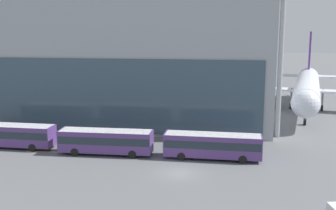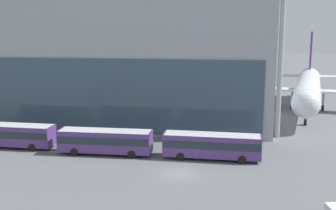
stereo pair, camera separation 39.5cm
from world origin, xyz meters
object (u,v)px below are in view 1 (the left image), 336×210
(airliner_at_gate_far, at_px, (307,87))
(shuttle_bus_0, at_px, (11,134))
(airliner_at_gate_near, at_px, (72,81))
(floodlight_mast, at_px, (282,37))
(shuttle_bus_2, at_px, (213,144))
(shuttle_bus_1, at_px, (106,140))

(airliner_at_gate_far, bearing_deg, shuttle_bus_0, -43.32)
(airliner_at_gate_near, xyz_separation_m, shuttle_bus_0, (3.24, -31.08, -2.99))
(airliner_at_gate_far, distance_m, floodlight_mast, 24.62)
(shuttle_bus_0, bearing_deg, airliner_at_gate_far, 37.23)
(airliner_at_gate_far, height_order, shuttle_bus_2, airliner_at_gate_far)
(airliner_at_gate_near, bearing_deg, shuttle_bus_2, 43.54)
(floodlight_mast, bearing_deg, shuttle_bus_1, -152.28)
(airliner_at_gate_far, bearing_deg, airliner_at_gate_near, -78.52)
(shuttle_bus_1, relative_size, shuttle_bus_2, 1.00)
(shuttle_bus_0, bearing_deg, floodlight_mast, 17.69)
(shuttle_bus_0, height_order, shuttle_bus_2, same)
(shuttle_bus_0, xyz_separation_m, shuttle_bus_1, (13.45, -1.11, 0.00))
(airliner_at_gate_far, xyz_separation_m, shuttle_bus_0, (-43.63, -31.83, -2.75))
(shuttle_bus_2, distance_m, floodlight_mast, 19.52)
(airliner_at_gate_far, height_order, shuttle_bus_0, airliner_at_gate_far)
(airliner_at_gate_far, distance_m, shuttle_bus_0, 54.08)
(shuttle_bus_2, bearing_deg, shuttle_bus_0, 178.91)
(airliner_at_gate_far, relative_size, shuttle_bus_0, 3.35)
(shuttle_bus_0, distance_m, floodlight_mast, 39.54)
(airliner_at_gate_near, relative_size, airliner_at_gate_far, 0.89)
(shuttle_bus_1, bearing_deg, shuttle_bus_2, -0.82)
(shuttle_bus_2, xyz_separation_m, floodlight_mast, (8.98, 11.79, 12.70))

